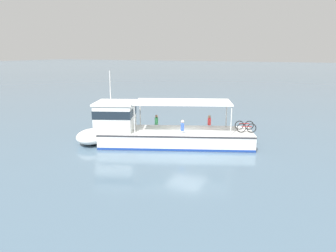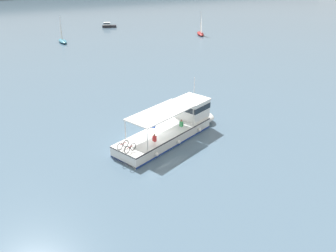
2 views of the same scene
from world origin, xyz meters
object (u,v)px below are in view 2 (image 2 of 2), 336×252
at_px(sailboat_far_left, 62,40).
at_px(motorboat_off_bow, 108,25).
at_px(sailboat_horizon_west, 201,33).
at_px(ferry_main, 175,126).

xyz_separation_m(sailboat_far_left, motorboat_off_bow, (14.70, 13.20, 0.00)).
bearing_deg(sailboat_horizon_west, motorboat_off_bow, 128.52).
xyz_separation_m(sailboat_horizon_west, sailboat_far_left, (-30.46, 6.59, 0.00)).
bearing_deg(sailboat_horizon_west, ferry_main, -125.22).
bearing_deg(sailboat_horizon_west, sailboat_far_left, 167.79).
distance_m(ferry_main, motorboat_off_bow, 64.23).
distance_m(ferry_main, sailboat_far_left, 49.39).
bearing_deg(motorboat_off_bow, sailboat_horizon_west, -51.48).
height_order(sailboat_far_left, motorboat_off_bow, sailboat_far_left).
distance_m(ferry_main, sailboat_horizon_west, 52.38).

